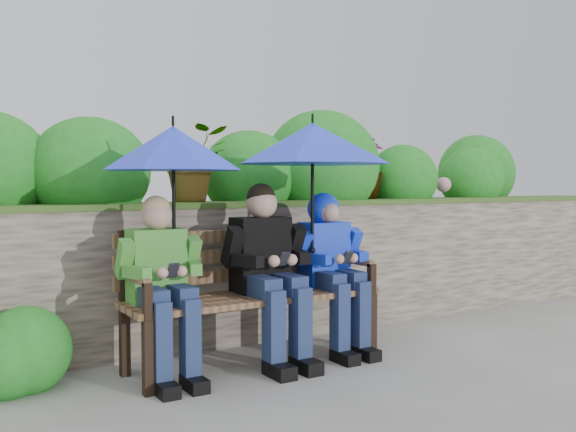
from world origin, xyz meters
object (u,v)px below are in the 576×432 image
park_bench (249,286)px  boy_left (162,278)px  boy_right (331,257)px  umbrella_left (173,148)px  boy_middle (268,265)px  umbrella_right (312,143)px

park_bench → boy_left: (-0.62, -0.08, 0.11)m
boy_right → umbrella_left: size_ratio=1.23×
boy_left → boy_middle: boy_middle is taller
umbrella_right → boy_left: bearing=179.2°
boy_left → boy_middle: bearing=-0.6°
park_bench → boy_middle: size_ratio=1.44×
park_bench → umbrella_right: bearing=-11.7°
boy_left → umbrella_right: 1.33m
boy_middle → boy_right: bearing=2.2°
boy_middle → umbrella_right: bearing=-1.1°
umbrella_right → park_bench: bearing=168.3°
boy_left → park_bench: bearing=7.0°
boy_right → park_bench: bearing=174.0°
park_bench → umbrella_left: umbrella_left is taller
boy_middle → umbrella_right: 0.86m
park_bench → umbrella_left: (-0.52, -0.03, 0.87)m
park_bench → umbrella_left: size_ratio=1.88×
boy_left → boy_middle: (0.71, -0.01, 0.03)m
boy_left → boy_right: (1.22, 0.01, 0.04)m
boy_right → umbrella_left: 1.34m
park_bench → boy_right: 0.63m
umbrella_left → umbrella_right: size_ratio=0.87×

